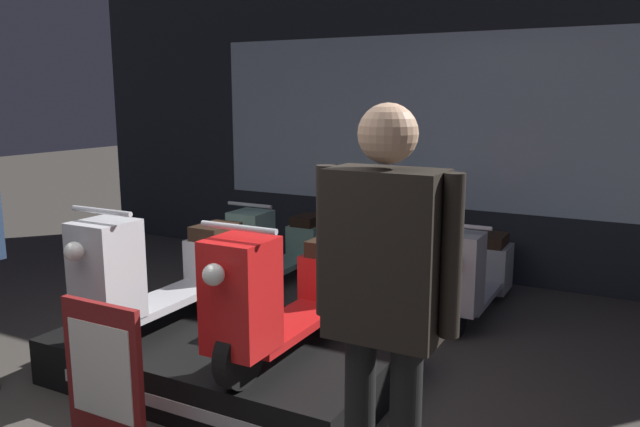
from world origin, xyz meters
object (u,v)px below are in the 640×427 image
at_px(scooter_backrow_1, 371,259).
at_px(price_sign_board, 104,380).
at_px(scooter_backrow_2, 476,273).
at_px(person_right_browsing, 385,286).
at_px(scooter_display_left, 167,273).
at_px(scooter_display_right, 292,294).
at_px(scooter_backrow_0, 281,248).

bearing_deg(scooter_backrow_1, price_sign_board, -93.10).
bearing_deg(scooter_backrow_2, person_right_browsing, -83.57).
bearing_deg(person_right_browsing, scooter_display_left, 156.10).
bearing_deg(person_right_browsing, scooter_display_right, 137.90).
distance_m(scooter_backrow_0, person_right_browsing, 3.65).
distance_m(scooter_display_right, scooter_backrow_0, 2.38).
height_order(scooter_backrow_1, person_right_browsing, person_right_browsing).
height_order(scooter_backrow_0, person_right_browsing, person_right_browsing).
relative_size(scooter_display_right, scooter_backrow_2, 1.00).
bearing_deg(scooter_backrow_0, price_sign_board, -75.15).
bearing_deg(price_sign_board, scooter_backrow_1, 86.90).
height_order(scooter_backrow_1, scooter_backrow_2, same).
bearing_deg(scooter_backrow_1, scooter_display_left, -107.45).
xyz_separation_m(scooter_display_right, scooter_backrow_2, (0.61, 1.97, -0.30)).
distance_m(scooter_backrow_1, person_right_browsing, 3.16).
height_order(scooter_display_left, price_sign_board, scooter_display_left).
bearing_deg(scooter_display_right, price_sign_board, -116.71).
height_order(scooter_backrow_2, price_sign_board, scooter_backrow_2).
distance_m(scooter_display_left, scooter_backrow_0, 2.02).
bearing_deg(scooter_backrow_0, person_right_browsing, -51.76).
xyz_separation_m(scooter_backrow_0, scooter_backrow_1, (0.95, 0.00, 0.00)).
relative_size(scooter_display_left, scooter_backrow_0, 1.00).
xyz_separation_m(scooter_backrow_0, price_sign_board, (0.79, -2.97, 0.06)).
distance_m(scooter_display_left, price_sign_board, 1.12).
bearing_deg(scooter_display_right, scooter_backrow_1, 99.79).
bearing_deg(scooter_display_left, scooter_display_right, 0.00).
relative_size(scooter_display_right, price_sign_board, 1.87).
bearing_deg(scooter_backrow_1, person_right_browsing, -65.75).
relative_size(scooter_backrow_0, person_right_browsing, 0.86).
height_order(scooter_display_left, scooter_backrow_1, scooter_display_left).
xyz_separation_m(scooter_backrow_0, scooter_backrow_2, (1.90, 0.00, 0.00)).
distance_m(scooter_display_left, person_right_browsing, 2.11).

